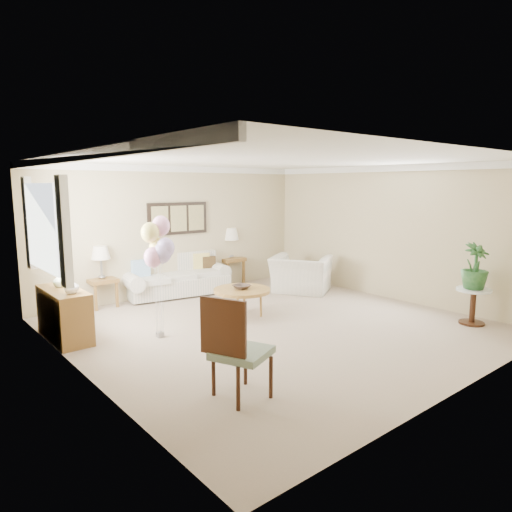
{
  "coord_description": "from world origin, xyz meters",
  "views": [
    {
      "loc": [
        -4.69,
        -5.2,
        2.22
      ],
      "look_at": [
        0.11,
        0.6,
        1.05
      ],
      "focal_mm": 32.0,
      "sensor_mm": 36.0,
      "label": 1
    }
  ],
  "objects_px": {
    "sofa": "(176,279)",
    "armchair": "(301,274)",
    "coffee_table": "(242,291)",
    "accent_chair": "(236,346)",
    "balloon_cluster": "(158,245)"
  },
  "relations": [
    {
      "from": "sofa",
      "to": "armchair",
      "type": "distance_m",
      "value": 2.59
    },
    {
      "from": "coffee_table",
      "to": "accent_chair",
      "type": "relative_size",
      "value": 0.87
    },
    {
      "from": "coffee_table",
      "to": "balloon_cluster",
      "type": "height_order",
      "value": "balloon_cluster"
    },
    {
      "from": "sofa",
      "to": "armchair",
      "type": "bearing_deg",
      "value": -33.87
    },
    {
      "from": "sofa",
      "to": "balloon_cluster",
      "type": "height_order",
      "value": "balloon_cluster"
    },
    {
      "from": "accent_chair",
      "to": "balloon_cluster",
      "type": "xyz_separation_m",
      "value": [
        0.34,
        2.29,
        0.8
      ]
    },
    {
      "from": "armchair",
      "to": "balloon_cluster",
      "type": "bearing_deg",
      "value": 70.9
    },
    {
      "from": "coffee_table",
      "to": "balloon_cluster",
      "type": "distance_m",
      "value": 1.81
    },
    {
      "from": "sofa",
      "to": "balloon_cluster",
      "type": "distance_m",
      "value": 2.84
    },
    {
      "from": "coffee_table",
      "to": "balloon_cluster",
      "type": "bearing_deg",
      "value": -178.01
    },
    {
      "from": "armchair",
      "to": "accent_chair",
      "type": "height_order",
      "value": "accent_chair"
    },
    {
      "from": "armchair",
      "to": "accent_chair",
      "type": "xyz_separation_m",
      "value": [
        -3.99,
        -3.02,
        0.2
      ]
    },
    {
      "from": "armchair",
      "to": "balloon_cluster",
      "type": "distance_m",
      "value": 3.85
    },
    {
      "from": "sofa",
      "to": "armchair",
      "type": "xyz_separation_m",
      "value": [
        2.15,
        -1.44,
        0.05
      ]
    },
    {
      "from": "sofa",
      "to": "balloon_cluster",
      "type": "bearing_deg",
      "value": -124.45
    }
  ]
}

